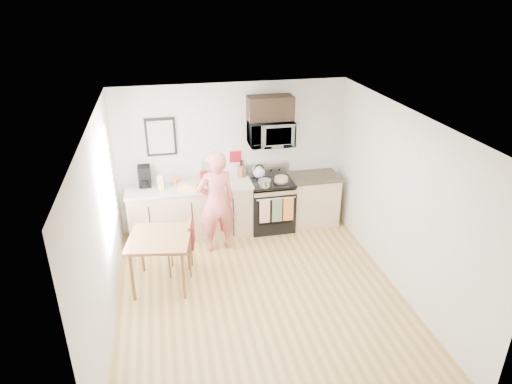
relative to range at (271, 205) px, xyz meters
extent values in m
plane|color=olive|center=(-0.63, -1.98, -0.44)|extent=(4.60, 4.60, 0.00)
cube|color=beige|center=(-0.63, 0.32, 0.86)|extent=(4.00, 0.04, 2.60)
cube|color=beige|center=(-0.63, -4.28, 0.86)|extent=(4.00, 0.04, 2.60)
cube|color=beige|center=(-2.63, -1.98, 0.86)|extent=(0.04, 4.60, 2.60)
cube|color=beige|center=(1.37, -1.98, 0.86)|extent=(0.04, 4.60, 2.60)
cube|color=silver|center=(-0.63, -1.98, 2.16)|extent=(4.00, 4.60, 0.04)
cube|color=silver|center=(-2.61, -1.18, 1.11)|extent=(0.02, 1.40, 1.50)
cube|color=white|center=(-2.60, -1.18, 1.11)|extent=(0.01, 1.30, 1.40)
cube|color=tan|center=(-1.43, 0.02, 0.01)|extent=(2.10, 0.60, 0.90)
cube|color=silver|center=(-1.43, 0.02, 0.48)|extent=(2.14, 0.64, 0.04)
cube|color=tan|center=(0.80, 0.02, 0.01)|extent=(0.84, 0.60, 0.90)
cube|color=black|center=(0.80, 0.02, 0.48)|extent=(0.88, 0.64, 0.04)
cube|color=black|center=(0.00, 0.00, -0.05)|extent=(0.76, 0.65, 0.77)
cube|color=black|center=(0.00, -0.32, 0.01)|extent=(0.61, 0.02, 0.45)
cube|color=#B8B8BD|center=(0.00, -0.31, 0.34)|extent=(0.74, 0.02, 0.14)
cylinder|color=#B8B8BD|center=(0.00, -0.36, 0.30)|extent=(0.68, 0.02, 0.02)
cube|color=black|center=(0.00, 0.00, 0.46)|extent=(0.76, 0.65, 0.04)
cube|color=#B8B8BD|center=(0.00, 0.27, 0.60)|extent=(0.76, 0.08, 0.24)
cube|color=white|center=(-0.20, -0.37, 0.08)|extent=(0.18, 0.02, 0.44)
cube|color=#526C48|center=(0.02, -0.37, 0.08)|extent=(0.18, 0.02, 0.44)
cube|color=orange|center=(0.22, -0.37, 0.08)|extent=(0.18, 0.02, 0.44)
imported|color=#B8B8BD|center=(0.00, 0.10, 1.32)|extent=(0.76, 0.51, 0.42)
cube|color=black|center=(0.00, 0.15, 1.74)|extent=(0.76, 0.35, 0.40)
cube|color=black|center=(-1.83, 0.30, 1.31)|extent=(0.50, 0.03, 0.65)
cube|color=#A0A59C|center=(-1.83, 0.28, 1.31)|extent=(0.42, 0.01, 0.56)
cube|color=#B20F1A|center=(-0.58, 0.31, 0.86)|extent=(0.20, 0.02, 0.20)
imported|color=#CA4037|center=(-1.04, -0.53, 0.43)|extent=(0.68, 0.50, 1.73)
cube|color=brown|center=(-1.97, -1.37, 0.35)|extent=(0.86, 0.86, 0.04)
cylinder|color=brown|center=(-2.38, -1.66, -0.06)|extent=(0.05, 0.05, 0.76)
cylinder|color=brown|center=(-1.69, -1.78, -0.06)|extent=(0.05, 0.05, 0.76)
cylinder|color=brown|center=(-2.26, -0.96, -0.06)|extent=(0.05, 0.05, 0.76)
cylinder|color=brown|center=(-1.56, -1.08, -0.06)|extent=(0.05, 0.05, 0.76)
cube|color=brown|center=(-1.69, -1.10, -0.02)|extent=(0.41, 0.41, 0.04)
cube|color=brown|center=(-1.52, -1.13, 0.21)|extent=(0.09, 0.37, 0.44)
cube|color=#5B0F20|center=(-1.50, -1.13, 0.22)|extent=(0.10, 0.33, 0.36)
cylinder|color=brown|center=(-1.87, -1.23, -0.24)|extent=(0.03, 0.03, 0.40)
cylinder|color=brown|center=(-1.56, -1.28, -0.24)|extent=(0.03, 0.03, 0.40)
cylinder|color=brown|center=(-1.82, -0.93, -0.24)|extent=(0.03, 0.03, 0.40)
cylinder|color=brown|center=(-1.52, -0.97, -0.24)|extent=(0.03, 0.03, 0.40)
cube|color=brown|center=(-0.48, 0.24, 0.61)|extent=(0.14, 0.16, 0.21)
cylinder|color=#B20F1A|center=(-1.15, 0.24, 0.58)|extent=(0.13, 0.13, 0.16)
imported|color=white|center=(-1.63, 0.14, 0.53)|extent=(0.28, 0.28, 0.06)
cube|color=tan|center=(-1.89, -0.01, 0.63)|extent=(0.12, 0.12, 0.26)
cube|color=black|center=(-2.16, 0.20, 0.68)|extent=(0.20, 0.24, 0.36)
cylinder|color=black|center=(-2.16, 0.08, 0.59)|extent=(0.13, 0.13, 0.13)
cube|color=tan|center=(-1.46, -0.14, 0.56)|extent=(0.35, 0.24, 0.12)
cylinder|color=black|center=(0.15, -0.10, 0.50)|extent=(0.28, 0.28, 0.02)
cylinder|color=tan|center=(0.15, -0.10, 0.54)|extent=(0.23, 0.23, 0.08)
sphere|color=white|center=(-0.18, 0.16, 0.59)|extent=(0.20, 0.20, 0.20)
cone|color=white|center=(-0.18, 0.16, 0.70)|extent=(0.06, 0.06, 0.06)
torus|color=black|center=(-0.18, 0.16, 0.66)|extent=(0.18, 0.02, 0.18)
cylinder|color=#B8B8BD|center=(-0.17, -0.21, 0.54)|extent=(0.22, 0.22, 0.11)
cylinder|color=black|center=(-0.19, -0.37, 0.59)|extent=(0.04, 0.20, 0.02)
camera|label=1|loc=(-1.80, -7.13, 3.65)|focal=32.00mm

